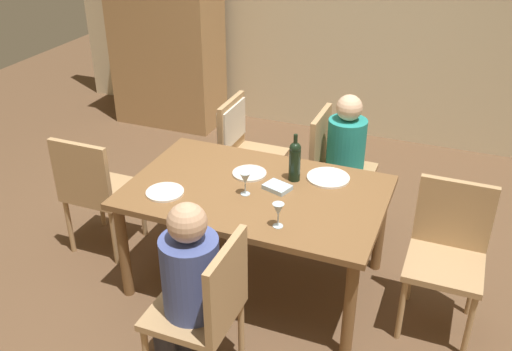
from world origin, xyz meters
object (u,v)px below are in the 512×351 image
object	(u,v)px
chair_far_right	(333,163)
person_woman_host	(187,282)
chair_far_left	(241,139)
dinner_plate_guest_right	(249,173)
chair_near	(208,305)
wine_bottle_tall_green	(295,160)
dinner_plate_guest_left	(328,178)
armoire_cabinet	(165,21)
chair_right_end	(448,247)
wine_glass_centre	(245,179)
wine_glass_near_left	(278,210)
chair_left_end	(94,187)
dining_table	(256,200)
dinner_plate_host	(165,192)
person_man_bearded	(349,153)

from	to	relation	value
chair_far_right	person_woman_host	distance (m)	1.81
chair_far_left	dinner_plate_guest_right	size ratio (longest dim) A/B	4.07
chair_near	wine_bottle_tall_green	bearing A→B (deg)	-4.97
chair_far_left	wine_bottle_tall_green	distance (m)	0.99
chair_near	dinner_plate_guest_left	xyz separation A→B (m)	(0.30, 1.20, 0.19)
armoire_cabinet	chair_right_end	size ratio (longest dim) A/B	2.37
chair_near	wine_glass_centre	xyz separation A→B (m)	(-0.13, 0.81, 0.29)
chair_right_end	dinner_plate_guest_right	bearing A→B (deg)	-3.61
person_woman_host	wine_glass_near_left	xyz separation A→B (m)	(0.29, 0.55, 0.18)
chair_far_left	armoire_cabinet	bearing A→B (deg)	-133.98
chair_far_right	dinner_plate_guest_left	distance (m)	0.63
wine_glass_near_left	chair_left_end	bearing A→B (deg)	170.12
person_woman_host	dinner_plate_guest_left	bearing A→B (deg)	-18.97
chair_far_right	dinner_plate_guest_right	size ratio (longest dim) A/B	4.07
dinner_plate_guest_left	armoire_cabinet	bearing A→B (deg)	139.50
dining_table	person_woman_host	size ratio (longest dim) A/B	1.44
chair_far_left	dinner_plate_guest_left	size ratio (longest dim) A/B	3.30
wine_glass_centre	person_woman_host	bearing A→B (deg)	-88.96
chair_near	wine_glass_centre	world-z (taller)	chair_near
person_woman_host	dinner_plate_host	size ratio (longest dim) A/B	4.71
chair_left_end	chair_far_right	bearing A→B (deg)	33.80
dinner_plate_host	dinner_plate_guest_left	distance (m)	1.05
dining_table	chair_near	distance (m)	0.90
chair_near	chair_far_right	distance (m)	1.79
chair_near	chair_far_left	size ratio (longest dim) A/B	1.00
armoire_cabinet	dinner_plate_guest_left	xyz separation A→B (m)	(2.29, -1.96, -0.37)
chair_far_right	wine_glass_near_left	distance (m)	1.27
chair_left_end	wine_glass_centre	size ratio (longest dim) A/B	6.17
wine_glass_near_left	wine_bottle_tall_green	bearing A→B (deg)	98.90
dinner_plate_guest_left	chair_near	bearing A→B (deg)	-104.00
chair_far_left	chair_near	bearing A→B (deg)	17.84
wine_bottle_tall_green	dinner_plate_guest_left	distance (m)	0.26
armoire_cabinet	chair_far_left	world-z (taller)	armoire_cabinet
armoire_cabinet	dinner_plate_host	distance (m)	2.90
wine_glass_centre	armoire_cabinet	bearing A→B (deg)	128.57
chair_far_right	dinner_plate_guest_left	size ratio (longest dim) A/B	3.30
person_man_bearded	dining_table	bearing A→B (deg)	-23.53
chair_far_right	dinner_plate_host	bearing A→B (deg)	-34.46
wine_bottle_tall_green	wine_glass_near_left	size ratio (longest dim) A/B	2.16
chair_left_end	wine_bottle_tall_green	bearing A→B (deg)	12.22
armoire_cabinet	dinner_plate_guest_right	bearing A→B (deg)	-49.42
wine_glass_centre	dinner_plate_guest_left	size ratio (longest dim) A/B	0.53
chair_near	dinner_plate_guest_left	distance (m)	1.25
chair_far_left	dinner_plate_host	bearing A→B (deg)	-1.15
person_man_bearded	wine_glass_near_left	bearing A→B (deg)	-5.53
wine_bottle_tall_green	dinner_plate_host	world-z (taller)	wine_bottle_tall_green
chair_far_right	wine_bottle_tall_green	distance (m)	0.76
wine_glass_centre	wine_bottle_tall_green	bearing A→B (deg)	52.16
dinner_plate_guest_right	chair_right_end	bearing A→B (deg)	-3.61
dinner_plate_guest_left	chair_left_end	bearing A→B (deg)	-166.01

